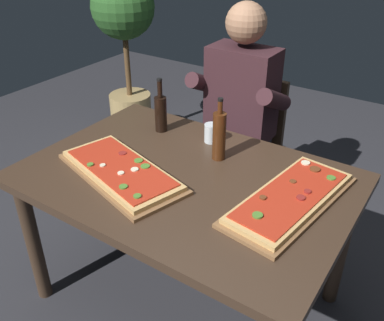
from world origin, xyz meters
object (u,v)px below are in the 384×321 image
pizza_rectangular_left (290,198)px  tumbler_near_camera (211,134)px  potted_plant_corner (126,42)px  dining_table (186,193)px  seated_diner (237,110)px  pizza_rectangular_front (121,171)px  wine_bottle_dark (219,135)px  diner_chair (244,141)px  oil_bottle_amber (161,112)px

pizza_rectangular_left → tumbler_near_camera: size_ratio=7.18×
pizza_rectangular_left → potted_plant_corner: 2.19m
dining_table → seated_diner: 0.76m
pizza_rectangular_front → tumbler_near_camera: tumbler_near_camera is taller
dining_table → pizza_rectangular_left: 0.47m
dining_table → wine_bottle_dark: wine_bottle_dark is taller
pizza_rectangular_front → tumbler_near_camera: bearing=71.7°
wine_bottle_dark → tumbler_near_camera: wine_bottle_dark is taller
diner_chair → seated_diner: size_ratio=0.65×
pizza_rectangular_left → seated_diner: size_ratio=0.50×
pizza_rectangular_left → oil_bottle_amber: oil_bottle_amber is taller
oil_bottle_amber → seated_diner: 0.50m
diner_chair → potted_plant_corner: (-1.26, 0.36, 0.35)m
dining_table → wine_bottle_dark: bearing=78.5°
pizza_rectangular_front → wine_bottle_dark: wine_bottle_dark is taller
dining_table → wine_bottle_dark: (0.04, 0.21, 0.21)m
dining_table → potted_plant_corner: bearing=139.3°
pizza_rectangular_left → wine_bottle_dark: 0.45m
oil_bottle_amber → tumbler_near_camera: bearing=7.9°
potted_plant_corner → oil_bottle_amber: bearing=-41.2°
seated_diner → potted_plant_corner: (-1.26, 0.48, 0.09)m
dining_table → seated_diner: bearing=101.5°
pizza_rectangular_front → pizza_rectangular_left: 0.72m
pizza_rectangular_left → oil_bottle_amber: 0.84m
dining_table → pizza_rectangular_front: (-0.23, -0.15, 0.12)m
pizza_rectangular_front → wine_bottle_dark: size_ratio=2.31×
wine_bottle_dark → diner_chair: 0.77m
tumbler_near_camera → diner_chair: (-0.08, 0.53, -0.29)m
pizza_rectangular_left → tumbler_near_camera: bearing=153.5°
wine_bottle_dark → tumbler_near_camera: bearing=133.5°
pizza_rectangular_left → wine_bottle_dark: size_ratio=2.26×
pizza_rectangular_front → oil_bottle_amber: size_ratio=2.43×
seated_diner → potted_plant_corner: size_ratio=0.99×
oil_bottle_amber → potted_plant_corner: bearing=138.8°
dining_table → pizza_rectangular_front: pizza_rectangular_front is taller
seated_diner → wine_bottle_dark: bearing=-70.2°
dining_table → tumbler_near_camera: bearing=102.5°
oil_bottle_amber → potted_plant_corner: 1.41m
dining_table → pizza_rectangular_front: bearing=-146.5°
oil_bottle_amber → seated_diner: seated_diner is taller
dining_table → potted_plant_corner: 1.87m
pizza_rectangular_front → diner_chair: size_ratio=0.79×
pizza_rectangular_front → oil_bottle_amber: 0.46m
wine_bottle_dark → oil_bottle_amber: size_ratio=1.05×
pizza_rectangular_front → pizza_rectangular_left: size_ratio=1.02×
potted_plant_corner → pizza_rectangular_front: bearing=-49.2°
pizza_rectangular_front → potted_plant_corner: potted_plant_corner is taller
wine_bottle_dark → potted_plant_corner: potted_plant_corner is taller
dining_table → seated_diner: size_ratio=1.05×
wine_bottle_dark → potted_plant_corner: (-1.46, 1.01, -0.03)m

